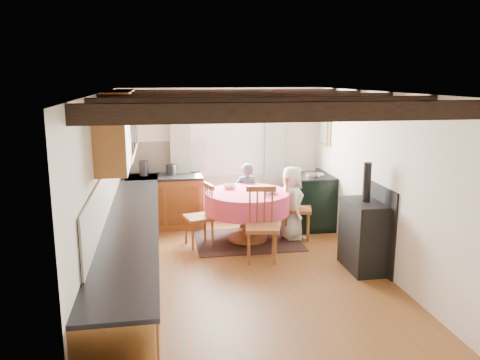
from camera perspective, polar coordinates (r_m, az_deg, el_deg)
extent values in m
cube|color=brown|center=(6.48, 1.21, -11.49)|extent=(3.60, 5.50, 0.00)
cube|color=white|center=(5.94, 1.32, 10.25)|extent=(3.60, 5.50, 0.00)
cube|color=silver|center=(8.76, -2.15, 2.95)|extent=(3.60, 0.00, 2.40)
cube|color=silver|center=(3.56, 9.83, -11.08)|extent=(3.60, 0.00, 2.40)
cube|color=silver|center=(6.03, -15.79, -1.71)|extent=(0.00, 5.50, 2.40)
cube|color=silver|center=(6.67, 16.63, -0.45)|extent=(0.00, 5.50, 2.40)
cube|color=black|center=(4.00, 6.82, 7.99)|extent=(3.60, 0.16, 0.16)
cube|color=black|center=(4.97, 3.54, 8.83)|extent=(3.60, 0.16, 0.16)
cube|color=black|center=(5.94, 1.31, 9.39)|extent=(3.60, 0.16, 0.16)
cube|color=black|center=(6.93, -0.28, 9.77)|extent=(3.60, 0.16, 0.16)
cube|color=black|center=(7.91, -1.48, 10.06)|extent=(3.60, 0.16, 0.16)
cube|color=beige|center=(6.32, -15.34, -1.06)|extent=(0.02, 4.50, 0.55)
cube|color=beige|center=(8.67, -8.70, 2.73)|extent=(1.40, 0.02, 0.55)
cube|color=#95562E|center=(6.22, -12.61, -8.43)|extent=(0.60, 5.30, 0.88)
cube|color=#95562E|center=(8.55, -8.84, -2.62)|extent=(1.30, 0.60, 0.88)
cube|color=black|center=(6.08, -12.63, -4.36)|extent=(0.64, 5.30, 0.04)
cube|color=black|center=(8.43, -8.94, 0.37)|extent=(1.30, 0.64, 0.04)
cube|color=#95562E|center=(7.07, -13.78, 6.55)|extent=(0.34, 1.80, 0.90)
cube|color=#95562E|center=(5.59, -14.78, 4.60)|extent=(0.34, 0.90, 0.70)
cube|color=white|center=(8.71, -1.50, 5.56)|extent=(1.34, 0.03, 1.54)
cube|color=white|center=(8.71, -1.50, 5.56)|extent=(1.20, 0.01, 1.40)
cube|color=#92A282|center=(8.62, -7.01, 2.04)|extent=(0.35, 0.10, 2.10)
cube|color=#92A282|center=(8.85, 4.05, 2.37)|extent=(0.35, 0.10, 2.10)
cylinder|color=black|center=(8.57, -1.44, 9.48)|extent=(2.00, 0.03, 0.03)
cube|color=gold|center=(8.67, 9.96, 6.02)|extent=(0.04, 0.50, 0.60)
cylinder|color=silver|center=(8.87, 4.64, 6.29)|extent=(0.30, 0.02, 0.30)
cube|color=black|center=(7.86, 0.88, -7.11)|extent=(1.66, 1.29, 0.01)
imported|color=#384349|center=(8.36, 0.77, -1.86)|extent=(0.45, 0.32, 1.15)
imported|color=silver|center=(7.84, 6.10, -2.69)|extent=(0.40, 0.60, 1.20)
imported|color=silver|center=(7.54, 3.68, -1.43)|extent=(0.28, 0.28, 0.05)
imported|color=silver|center=(7.87, -1.23, -0.76)|extent=(0.28, 0.28, 0.07)
imported|color=silver|center=(7.42, 3.21, -1.50)|extent=(0.09, 0.09, 0.09)
cylinder|color=#262628|center=(8.48, -11.28, 1.38)|extent=(0.15, 0.15, 0.26)
cylinder|color=#262628|center=(8.46, -8.13, 1.22)|extent=(0.17, 0.17, 0.18)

